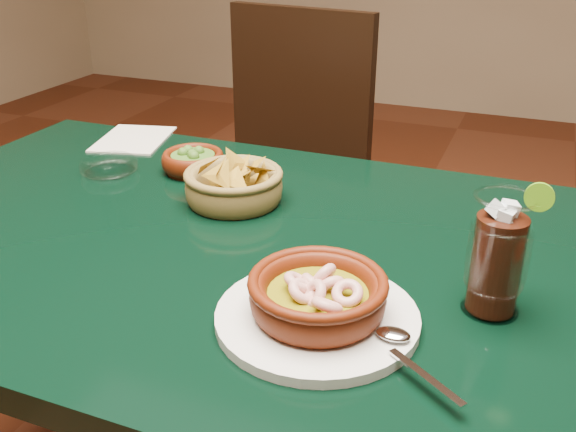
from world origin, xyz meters
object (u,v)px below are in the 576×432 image
at_px(dining_chair, 275,180).
at_px(dining_table, 212,286).
at_px(shrimp_plate, 318,301).
at_px(chip_basket, 234,185).
at_px(cola_drink, 498,256).

bearing_deg(dining_chair, dining_table, -74.95).
relative_size(dining_table, shrimp_plate, 3.84).
bearing_deg(chip_basket, cola_drink, -21.87).
relative_size(dining_chair, shrimp_plate, 3.12).
bearing_deg(shrimp_plate, dining_chair, 116.01).
relative_size(shrimp_plate, cola_drink, 1.78).
bearing_deg(cola_drink, dining_table, 171.87).
xyz_separation_m(dining_table, cola_drink, (0.43, -0.06, 0.17)).
distance_m(dining_table, cola_drink, 0.47).
bearing_deg(chip_basket, dining_table, -83.62).
bearing_deg(dining_table, shrimp_plate, -35.09).
xyz_separation_m(shrimp_plate, chip_basket, (-0.25, 0.28, -0.00)).
distance_m(shrimp_plate, cola_drink, 0.22).
bearing_deg(dining_chair, chip_basket, -73.33).
xyz_separation_m(dining_table, shrimp_plate, (0.24, -0.17, 0.13)).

